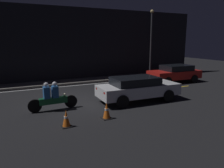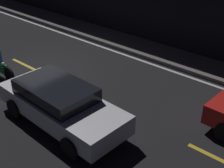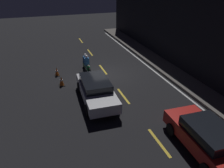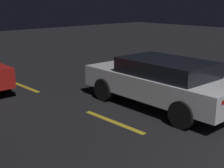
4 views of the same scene
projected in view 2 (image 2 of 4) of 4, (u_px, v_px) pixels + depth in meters
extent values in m
plane|color=black|center=(40.00, 72.00, 13.08)|extent=(56.00, 56.00, 0.00)
cube|color=#605B56|center=(116.00, 39.00, 16.24)|extent=(28.00, 1.74, 0.16)
cube|color=gold|center=(26.00, 65.00, 13.65)|extent=(2.00, 0.14, 0.01)
cube|color=gold|center=(101.00, 102.00, 11.05)|extent=(2.00, 0.14, 0.01)
cube|color=gold|center=(221.00, 160.00, 8.44)|extent=(2.00, 0.14, 0.01)
cube|color=silver|center=(101.00, 47.00, 15.54)|extent=(25.20, 0.14, 0.01)
cube|color=silver|center=(61.00, 107.00, 9.60)|extent=(4.56, 1.88, 0.60)
cube|color=black|center=(56.00, 90.00, 9.49)|extent=(2.53, 1.63, 0.42)
cube|color=red|center=(35.00, 74.00, 11.22)|extent=(0.07, 0.20, 0.10)
cube|color=red|center=(7.00, 85.00, 10.51)|extent=(0.07, 0.20, 0.10)
cylinder|color=black|center=(113.00, 122.00, 9.43)|extent=(0.67, 0.20, 0.67)
cylinder|color=black|center=(70.00, 148.00, 8.37)|extent=(0.67, 0.20, 0.67)
cylinder|color=black|center=(56.00, 90.00, 11.11)|extent=(0.67, 0.20, 0.67)
cylinder|color=black|center=(15.00, 109.00, 10.05)|extent=(0.67, 0.20, 0.67)
cylinder|color=black|center=(9.00, 75.00, 12.18)|extent=(0.64, 0.09, 0.63)
sphere|color=#F2EABF|center=(3.00, 64.00, 12.17)|extent=(0.14, 0.14, 0.14)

